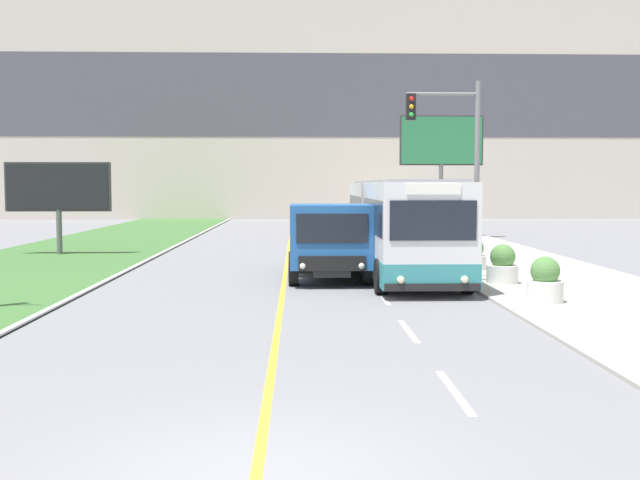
# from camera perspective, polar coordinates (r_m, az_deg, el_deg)

# --- Properties ---
(ground_plane) EXTENTS (300.00, 300.00, 0.00)m
(ground_plane) POSITION_cam_1_polar(r_m,az_deg,el_deg) (8.19, -4.89, -17.66)
(ground_plane) COLOR slate
(lane_marking_centre) EXTENTS (2.88, 140.00, 0.01)m
(lane_marking_centre) POSITION_cam_1_polar(r_m,az_deg,el_deg) (10.41, -1.99, -12.80)
(lane_marking_centre) COLOR gold
(lane_marking_centre) RESTS_ON ground_plane
(apartment_block_background) EXTENTS (80.00, 8.04, 20.80)m
(apartment_block_background) POSITION_cam_1_polar(r_m,az_deg,el_deg) (70.76, -2.07, 10.18)
(apartment_block_background) COLOR beige
(apartment_block_background) RESTS_ON ground_plane
(city_bus) EXTENTS (2.73, 13.03, 3.20)m
(city_bus) POSITION_cam_1_polar(r_m,az_deg,el_deg) (26.05, 6.08, 1.07)
(city_bus) COLOR silver
(city_bus) RESTS_ON ground_plane
(dump_truck) EXTENTS (2.55, 6.51, 2.45)m
(dump_truck) POSITION_cam_1_polar(r_m,az_deg,el_deg) (23.78, 0.70, -0.12)
(dump_truck) COLOR black
(dump_truck) RESTS_ON ground_plane
(car_distant) EXTENTS (1.80, 4.30, 1.45)m
(car_distant) POSITION_cam_1_polar(r_m,az_deg,el_deg) (42.77, -0.03, 1.06)
(car_distant) COLOR maroon
(car_distant) RESTS_ON ground_plane
(traffic_light_mast) EXTENTS (2.28, 0.32, 6.22)m
(traffic_light_mast) POSITION_cam_1_polar(r_m,az_deg,el_deg) (23.42, 10.40, 6.33)
(traffic_light_mast) COLOR slate
(traffic_light_mast) RESTS_ON ground_plane
(billboard_large) EXTENTS (4.73, 0.24, 6.96)m
(billboard_large) POSITION_cam_1_polar(r_m,az_deg,el_deg) (43.20, 9.23, 7.14)
(billboard_large) COLOR #59595B
(billboard_large) RESTS_ON ground_plane
(billboard_small) EXTENTS (4.54, 0.24, 4.04)m
(billboard_small) POSITION_cam_1_polar(r_m,az_deg,el_deg) (34.46, -19.33, 3.68)
(billboard_small) COLOR #59595B
(billboard_small) RESTS_ON ground_plane
(planter_round_near) EXTENTS (0.92, 0.92, 1.16)m
(planter_round_near) POSITION_cam_1_polar(r_m,az_deg,el_deg) (19.84, 16.77, -3.07)
(planter_round_near) COLOR silver
(planter_round_near) RESTS_ON sidewalk_right
(planter_round_second) EXTENTS (0.95, 0.95, 1.19)m
(planter_round_second) POSITION_cam_1_polar(r_m,az_deg,el_deg) (23.30, 13.74, -1.93)
(planter_round_second) COLOR silver
(planter_round_second) RESTS_ON sidewalk_right
(planter_round_third) EXTENTS (0.98, 0.98, 1.15)m
(planter_round_third) POSITION_cam_1_polar(r_m,az_deg,el_deg) (26.82, 11.53, -1.14)
(planter_round_third) COLOR silver
(planter_round_third) RESTS_ON sidewalk_right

